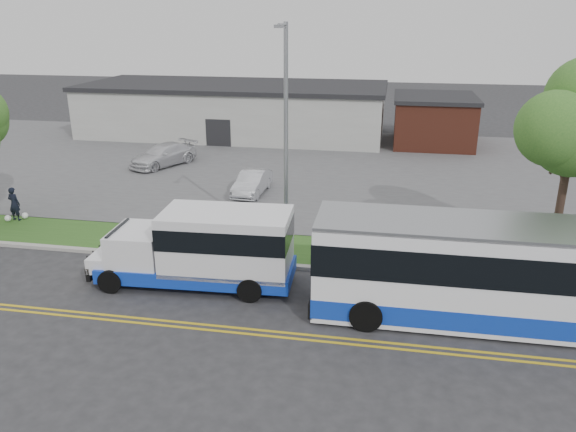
% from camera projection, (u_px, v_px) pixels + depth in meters
% --- Properties ---
extents(ground, '(140.00, 140.00, 0.00)m').
position_uv_depth(ground, '(201.00, 273.00, 22.72)').
color(ground, '#28282B').
rests_on(ground, ground).
extents(lane_line_north, '(70.00, 0.12, 0.01)m').
position_uv_depth(lane_line_north, '(164.00, 321.00, 19.15)').
color(lane_line_north, gold).
rests_on(lane_line_north, ground).
extents(lane_line_south, '(70.00, 0.12, 0.01)m').
position_uv_depth(lane_line_south, '(161.00, 325.00, 18.87)').
color(lane_line_south, gold).
rests_on(lane_line_south, ground).
extents(curb, '(80.00, 0.30, 0.15)m').
position_uv_depth(curb, '(209.00, 260.00, 23.71)').
color(curb, '#9E9B93').
rests_on(curb, ground).
extents(verge, '(80.00, 3.30, 0.10)m').
position_uv_depth(verge, '(221.00, 244.00, 25.38)').
color(verge, '#2B551C').
rests_on(verge, ground).
extents(parking_lot, '(80.00, 25.00, 0.10)m').
position_uv_depth(parking_lot, '(281.00, 166.00, 38.42)').
color(parking_lot, '#4C4C4F').
rests_on(parking_lot, ground).
extents(commercial_building, '(25.40, 10.40, 4.35)m').
position_uv_depth(commercial_building, '(235.00, 109.00, 47.97)').
color(commercial_building, '#9E9E99').
rests_on(commercial_building, ground).
extents(brick_wing, '(6.30, 7.30, 3.90)m').
position_uv_depth(brick_wing, '(433.00, 120.00, 44.31)').
color(brick_wing, brown).
rests_on(brick_wing, ground).
extents(tree_east, '(5.20, 5.20, 8.33)m').
position_uv_depth(tree_east, '(575.00, 118.00, 20.99)').
color(tree_east, '#31201A').
rests_on(tree_east, verge).
extents(streetlight_near, '(0.35, 1.53, 9.50)m').
position_uv_depth(streetlight_near, '(286.00, 134.00, 22.95)').
color(streetlight_near, gray).
rests_on(streetlight_near, verge).
extents(shuttle_bus, '(7.91, 2.94, 2.98)m').
position_uv_depth(shuttle_bus, '(207.00, 246.00, 21.25)').
color(shuttle_bus, '#1036B5').
rests_on(shuttle_bus, ground).
extents(transit_bus, '(12.69, 3.12, 3.52)m').
position_uv_depth(transit_bus, '(505.00, 274.00, 18.53)').
color(transit_bus, white).
rests_on(transit_bus, ground).
extents(pedestrian, '(0.66, 0.46, 1.72)m').
position_uv_depth(pedestrian, '(14.00, 204.00, 27.96)').
color(pedestrian, black).
rests_on(pedestrian, verge).
extents(parked_car_a, '(1.59, 4.08, 1.32)m').
position_uv_depth(parked_car_a, '(252.00, 183.00, 32.17)').
color(parked_car_a, '#BBBCC3').
rests_on(parked_car_a, parking_lot).
extents(parked_car_b, '(4.07, 5.37, 1.45)m').
position_uv_depth(parked_car_b, '(163.00, 155.00, 38.21)').
color(parked_car_b, silver).
rests_on(parked_car_b, parking_lot).
extents(grocery_bag_left, '(0.32, 0.32, 0.32)m').
position_uv_depth(grocery_bag_left, '(8.00, 218.00, 28.02)').
color(grocery_bag_left, white).
rests_on(grocery_bag_left, verge).
extents(grocery_bag_right, '(0.32, 0.32, 0.32)m').
position_uv_depth(grocery_bag_right, '(25.00, 216.00, 28.38)').
color(grocery_bag_right, white).
rests_on(grocery_bag_right, verge).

